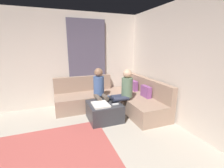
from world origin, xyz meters
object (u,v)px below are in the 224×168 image
sectional_couch (114,99)px  person_on_couch_back (124,91)px  person_on_couch_side (100,89)px  ottoman (104,111)px  game_remote (115,104)px  coffee_mug (108,98)px

sectional_couch → person_on_couch_back: person_on_couch_back is taller
sectional_couch → person_on_couch_side: (0.15, -0.47, 0.38)m
ottoman → game_remote: bearing=50.7°
ottoman → game_remote: game_remote is taller
coffee_mug → ottoman: bearing=-39.3°
game_remote → person_on_couch_side: 0.66m
person_on_couch_back → game_remote: bearing=128.5°
sectional_couch → person_on_couch_side: 0.62m
ottoman → person_on_couch_back: bearing=98.0°
coffee_mug → sectional_couch: bearing=137.1°
sectional_couch → ottoman: size_ratio=3.36×
game_remote → person_on_couch_back: (-0.26, 0.32, 0.23)m
person_on_couch_back → coffee_mug: bearing=68.2°
person_on_couch_back → person_on_couch_side: (-0.33, -0.53, 0.00)m
game_remote → person_on_couch_side: person_on_couch_side is taller
coffee_mug → person_on_couch_back: 0.43m
sectional_couch → person_on_couch_back: (0.47, 0.06, 0.38)m
ottoman → coffee_mug: bearing=140.7°
person_on_couch_side → coffee_mug: bearing=132.2°
person_on_couch_back → person_on_couch_side: bearing=58.2°
coffee_mug → game_remote: coffee_mug is taller
ottoman → person_on_couch_side: 0.60m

